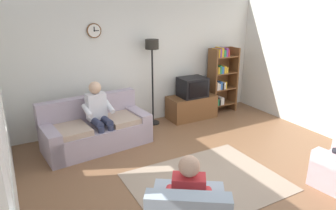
# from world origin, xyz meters

# --- Properties ---
(ground_plane) EXTENTS (12.00, 12.00, 0.00)m
(ground_plane) POSITION_xyz_m (0.00, 0.00, 0.00)
(ground_plane) COLOR brown
(back_wall_assembly) EXTENTS (6.20, 0.17, 2.70)m
(back_wall_assembly) POSITION_xyz_m (-0.00, 2.66, 1.35)
(back_wall_assembly) COLOR silver
(back_wall_assembly) RESTS_ON ground_plane
(couch) EXTENTS (1.98, 1.08, 0.90)m
(couch) POSITION_xyz_m (-1.37, 1.85, 0.31)
(couch) COLOR #A899A8
(couch) RESTS_ON ground_plane
(tv_stand) EXTENTS (1.10, 0.56, 0.53)m
(tv_stand) POSITION_xyz_m (0.99, 2.25, 0.26)
(tv_stand) COLOR brown
(tv_stand) RESTS_ON ground_plane
(tv) EXTENTS (0.60, 0.49, 0.44)m
(tv) POSITION_xyz_m (0.99, 2.23, 0.75)
(tv) COLOR black
(tv) RESTS_ON tv_stand
(bookshelf) EXTENTS (0.68, 0.36, 1.58)m
(bookshelf) POSITION_xyz_m (1.86, 2.32, 0.83)
(bookshelf) COLOR brown
(bookshelf) RESTS_ON ground_plane
(floor_lamp) EXTENTS (0.28, 0.28, 1.85)m
(floor_lamp) POSITION_xyz_m (0.05, 2.35, 1.45)
(floor_lamp) COLOR black
(floor_lamp) RESTS_ON ground_plane
(area_rug) EXTENTS (2.20, 1.70, 0.01)m
(area_rug) POSITION_xyz_m (-0.29, -0.16, 0.01)
(area_rug) COLOR gray
(area_rug) RESTS_ON ground_plane
(person_on_couch) EXTENTS (0.54, 0.57, 1.24)m
(person_on_couch) POSITION_xyz_m (-1.32, 1.75, 0.70)
(person_on_couch) COLOR silver
(person_on_couch) RESTS_ON ground_plane
(person_in_left_armchair) EXTENTS (0.61, 0.64, 1.12)m
(person_in_left_armchair) POSITION_xyz_m (-1.18, -1.03, 0.60)
(person_in_left_armchair) COLOR red
(person_in_left_armchair) RESTS_ON ground_plane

